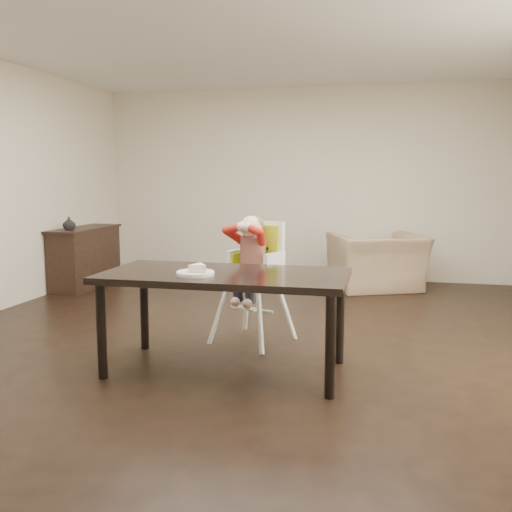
{
  "coord_description": "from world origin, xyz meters",
  "views": [
    {
      "loc": [
        1.1,
        -4.64,
        1.45
      ],
      "look_at": [
        0.02,
        0.04,
        0.78
      ],
      "focal_mm": 40.0,
      "sensor_mm": 36.0,
      "label": 1
    }
  ],
  "objects_px": {
    "armchair": "(377,253)",
    "dining_table": "(225,283)",
    "high_chair": "(254,253)",
    "sideboard": "(85,257)"
  },
  "relations": [
    {
      "from": "sideboard",
      "to": "dining_table",
      "type": "bearing_deg",
      "value": -45.36
    },
    {
      "from": "dining_table",
      "to": "high_chair",
      "type": "xyz_separation_m",
      "value": [
        0.03,
        0.82,
        0.12
      ]
    },
    {
      "from": "dining_table",
      "to": "high_chair",
      "type": "bearing_deg",
      "value": 87.88
    },
    {
      "from": "high_chair",
      "to": "sideboard",
      "type": "distance_m",
      "value": 3.39
    },
    {
      "from": "armchair",
      "to": "dining_table",
      "type": "bearing_deg",
      "value": 50.27
    },
    {
      "from": "armchair",
      "to": "high_chair",
      "type": "bearing_deg",
      "value": 46.07
    },
    {
      "from": "dining_table",
      "to": "sideboard",
      "type": "xyz_separation_m",
      "value": [
        -2.72,
        2.76,
        -0.27
      ]
    },
    {
      "from": "high_chair",
      "to": "armchair",
      "type": "bearing_deg",
      "value": 89.4
    },
    {
      "from": "armchair",
      "to": "sideboard",
      "type": "distance_m",
      "value": 3.83
    },
    {
      "from": "high_chair",
      "to": "armchair",
      "type": "relative_size",
      "value": 1.02
    }
  ]
}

